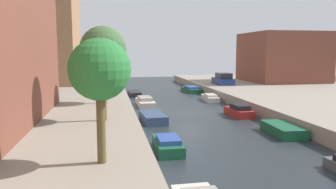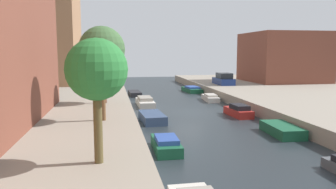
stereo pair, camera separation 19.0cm
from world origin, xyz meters
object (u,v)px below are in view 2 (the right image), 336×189
at_px(street_tree_2, 105,64).
at_px(moored_boat_right_2, 282,130).
at_px(parked_car, 224,80).
at_px(moored_boat_left_2, 152,118).
at_px(moored_boat_right_3, 239,111).
at_px(moored_boat_left_4, 135,93).
at_px(low_block_right, 283,57).
at_px(apartment_tower_far, 38,15).
at_px(moored_boat_left_3, 145,102).
at_px(moored_boat_left_1, 166,144).
at_px(street_tree_1, 102,50).
at_px(moored_boat_right_5, 192,89).
at_px(street_tree_0, 97,71).
at_px(moored_boat_right_4, 210,98).

distance_m(street_tree_2, moored_boat_right_2, 14.69).
xyz_separation_m(parked_car, moored_boat_left_2, (-11.54, -17.03, -1.31)).
bearing_deg(moored_boat_right_2, moored_boat_right_3, 93.71).
bearing_deg(moored_boat_left_4, low_block_right, 12.87).
distance_m(street_tree_2, moored_boat_left_2, 6.29).
distance_m(apartment_tower_far, moored_boat_right_2, 36.13).
relative_size(moored_boat_left_2, moored_boat_left_3, 0.83).
distance_m(moored_boat_left_4, moored_boat_right_2, 22.08).
height_order(apartment_tower_far, moored_boat_left_3, apartment_tower_far).
bearing_deg(moored_boat_left_1, street_tree_1, 131.70).
relative_size(street_tree_1, moored_boat_right_3, 1.75).
bearing_deg(low_block_right, street_tree_1, -136.25).
bearing_deg(moored_boat_left_3, moored_boat_left_2, -91.65).
distance_m(apartment_tower_far, parked_car, 26.14).
xyz_separation_m(moored_boat_left_1, moored_boat_right_2, (7.81, 2.14, -0.03)).
distance_m(moored_boat_left_1, moored_boat_right_2, 8.10).
bearing_deg(moored_boat_left_3, moored_boat_right_3, -42.23).
height_order(apartment_tower_far, low_block_right, apartment_tower_far).
xyz_separation_m(moored_boat_left_2, moored_boat_left_4, (-0.24, 15.34, -0.06)).
relative_size(low_block_right, moored_boat_right_3, 3.09).
height_order(moored_boat_right_3, moored_boat_right_5, moored_boat_right_3).
relative_size(street_tree_2, moored_boat_right_5, 1.04).
xyz_separation_m(apartment_tower_far, moored_boat_right_3, (19.63, -22.14, -9.76)).
relative_size(street_tree_0, moored_boat_left_2, 1.30).
bearing_deg(moored_boat_left_1, moored_boat_right_3, 48.59).
xyz_separation_m(street_tree_0, moored_boat_right_5, (11.00, 29.64, -4.19)).
distance_m(street_tree_1, moored_boat_left_3, 12.65).
bearing_deg(moored_boat_right_2, street_tree_2, 141.83).
distance_m(apartment_tower_far, moored_boat_left_3, 22.44).
height_order(moored_boat_left_4, moored_boat_right_2, moored_boat_right_2).
xyz_separation_m(moored_boat_left_1, moored_boat_left_2, (0.18, 7.42, -0.02)).
xyz_separation_m(moored_boat_left_3, moored_boat_left_4, (-0.45, 8.00, -0.12)).
distance_m(street_tree_1, moored_boat_right_3, 12.69).
distance_m(moored_boat_left_3, moored_boat_right_5, 12.83).
xyz_separation_m(low_block_right, street_tree_0, (-25.09, -32.06, 0.01)).
bearing_deg(moored_boat_right_5, street_tree_0, -110.36).
relative_size(street_tree_1, moored_boat_right_2, 1.65).
distance_m(street_tree_1, moored_boat_left_1, 7.06).
bearing_deg(moored_boat_right_2, moored_boat_right_4, 90.46).
relative_size(street_tree_2, moored_boat_right_2, 1.31).
bearing_deg(moored_boat_right_3, moored_boat_right_4, 88.12).
height_order(low_block_right, moored_boat_left_4, low_block_right).
relative_size(apartment_tower_far, moored_boat_left_3, 4.17).
distance_m(moored_boat_left_1, moored_boat_left_4, 22.76).
bearing_deg(moored_boat_right_3, moored_boat_left_3, 137.77).
height_order(street_tree_0, street_tree_1, street_tree_1).
distance_m(parked_car, moored_boat_right_5, 4.33).
distance_m(low_block_right, street_tree_2, 30.23).
relative_size(moored_boat_left_4, moored_boat_right_3, 1.10).
relative_size(apartment_tower_far, moored_boat_left_2, 5.03).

